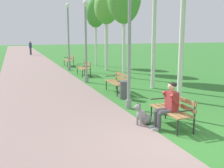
% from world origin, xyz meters
% --- Properties ---
extents(ground_plane, '(120.00, 120.00, 0.00)m').
position_xyz_m(ground_plane, '(0.00, 0.00, 0.00)').
color(ground_plane, '#33752D').
extents(paved_path, '(4.16, 60.00, 0.04)m').
position_xyz_m(paved_path, '(-2.31, 24.00, 0.02)').
color(paved_path, gray).
rests_on(paved_path, ground).
extents(park_bench_near, '(0.55, 1.50, 0.85)m').
position_xyz_m(park_bench_near, '(0.44, 1.10, 0.51)').
color(park_bench_near, olive).
rests_on(park_bench_near, ground).
extents(park_bench_mid, '(0.55, 1.50, 0.85)m').
position_xyz_m(park_bench_mid, '(0.60, 5.71, 0.51)').
color(park_bench_mid, olive).
rests_on(park_bench_mid, ground).
extents(park_bench_far, '(0.55, 1.50, 0.85)m').
position_xyz_m(park_bench_far, '(0.48, 11.05, 0.51)').
color(park_bench_far, olive).
rests_on(park_bench_far, ground).
extents(park_bench_furthest, '(0.55, 1.50, 0.85)m').
position_xyz_m(park_bench_furthest, '(0.57, 16.19, 0.51)').
color(park_bench_furthest, olive).
rests_on(park_bench_furthest, ground).
extents(person_seated_on_near_bench, '(0.74, 0.49, 1.25)m').
position_xyz_m(person_seated_on_near_bench, '(0.24, 1.03, 0.68)').
color(person_seated_on_near_bench, '#4C4C51').
rests_on(person_seated_on_near_bench, ground).
extents(dog_grey, '(0.80, 0.44, 0.71)m').
position_xyz_m(dog_grey, '(-0.29, 1.43, 0.26)').
color(dog_grey, gray).
rests_on(dog_grey, ground).
extents(lamp_post_near, '(0.24, 0.24, 4.30)m').
position_xyz_m(lamp_post_near, '(0.03, 3.20, 2.23)').
color(lamp_post_near, gray).
rests_on(lamp_post_near, ground).
extents(lamp_post_mid, '(0.24, 0.24, 4.14)m').
position_xyz_m(lamp_post_mid, '(-0.02, 8.68, 2.14)').
color(lamp_post_mid, gray).
rests_on(lamp_post_mid, ground).
extents(lamp_post_far, '(0.24, 0.24, 4.51)m').
position_xyz_m(lamp_post_far, '(0.06, 13.70, 2.33)').
color(lamp_post_far, gray).
rests_on(lamp_post_far, ground).
extents(birch_tree_fifth, '(1.63, 1.56, 5.40)m').
position_xyz_m(birch_tree_fifth, '(2.45, 12.71, 4.18)').
color(birch_tree_fifth, silver).
rests_on(birch_tree_fifth, ground).
extents(birch_tree_sixth, '(1.52, 1.41, 5.21)m').
position_xyz_m(birch_tree_sixth, '(2.59, 15.69, 4.05)').
color(birch_tree_sixth, silver).
rests_on(birch_tree_sixth, ground).
extents(litter_bin, '(0.36, 0.36, 0.70)m').
position_xyz_m(litter_bin, '(0.42, 4.56, 0.35)').
color(litter_bin, '#515156').
rests_on(litter_bin, ground).
extents(pedestrian_distant, '(0.32, 0.22, 1.65)m').
position_xyz_m(pedestrian_distant, '(-1.55, 28.84, 0.84)').
color(pedestrian_distant, '#383842').
rests_on(pedestrian_distant, ground).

